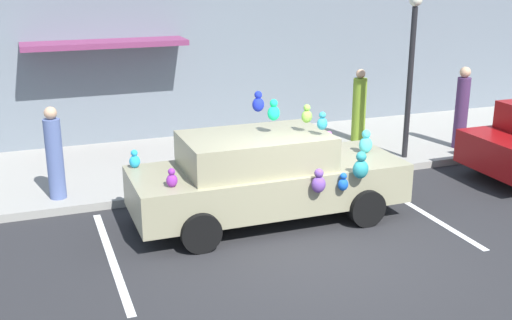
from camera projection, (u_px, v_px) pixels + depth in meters
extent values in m
plane|color=#262628|center=(325.00, 253.00, 9.71)|extent=(60.00, 60.00, 0.00)
cube|color=gray|center=(225.00, 159.00, 14.15)|extent=(24.00, 4.00, 0.15)
cube|color=slate|center=(196.00, 9.00, 15.14)|extent=(24.00, 0.30, 6.40)
cube|color=#722D55|center=(105.00, 43.00, 14.09)|extent=(3.60, 1.10, 0.12)
cube|color=silver|center=(419.00, 210.00, 11.40)|extent=(0.12, 3.60, 0.01)
cube|color=silver|center=(111.00, 257.00, 9.56)|extent=(0.12, 3.60, 0.01)
cube|color=gray|center=(268.00, 184.00, 10.82)|extent=(4.67, 1.69, 0.68)
cube|color=gray|center=(255.00, 151.00, 10.56)|extent=(2.43, 1.49, 0.56)
cylinder|color=black|center=(322.00, 177.00, 12.16)|extent=(0.64, 0.22, 0.64)
cylinder|color=black|center=(366.00, 208.00, 10.65)|extent=(0.64, 0.22, 0.64)
cylinder|color=black|center=(175.00, 196.00, 11.19)|extent=(0.64, 0.22, 0.64)
cylinder|color=black|center=(201.00, 232.00, 9.68)|extent=(0.64, 0.22, 0.64)
ellipsoid|color=#684097|center=(319.00, 185.00, 10.07)|extent=(0.23, 0.19, 0.28)
sphere|color=#684097|center=(319.00, 173.00, 10.02)|extent=(0.15, 0.15, 0.15)
ellipsoid|color=#19F196|center=(274.00, 113.00, 10.43)|extent=(0.21, 0.17, 0.25)
sphere|color=#19F196|center=(274.00, 103.00, 10.38)|extent=(0.13, 0.13, 0.13)
ellipsoid|color=#25A3D3|center=(135.00, 161.00, 10.56)|extent=(0.18, 0.15, 0.22)
sphere|color=#25A3D3|center=(134.00, 153.00, 10.52)|extent=(0.12, 0.12, 0.12)
ellipsoid|color=#87C945|center=(307.00, 116.00, 10.55)|extent=(0.18, 0.15, 0.22)
sphere|color=#87C945|center=(307.00, 108.00, 10.50)|extent=(0.12, 0.12, 0.12)
ellipsoid|color=#E561D0|center=(328.00, 142.00, 11.66)|extent=(0.19, 0.16, 0.23)
sphere|color=#E561D0|center=(329.00, 134.00, 11.61)|extent=(0.12, 0.12, 0.12)
ellipsoid|color=teal|center=(322.00, 124.00, 10.37)|extent=(0.18, 0.15, 0.21)
sphere|color=teal|center=(322.00, 115.00, 10.33)|extent=(0.11, 0.11, 0.11)
ellipsoid|color=#1C2CC3|center=(258.00, 105.00, 11.00)|extent=(0.21, 0.17, 0.25)
sphere|color=#1C2CC3|center=(258.00, 95.00, 10.95)|extent=(0.14, 0.14, 0.14)
ellipsoid|color=#4ACDD8|center=(366.00, 145.00, 11.38)|extent=(0.25, 0.20, 0.29)
sphere|color=#4ACDD8|center=(366.00, 134.00, 11.32)|extent=(0.16, 0.16, 0.16)
ellipsoid|color=blue|center=(343.00, 184.00, 10.26)|extent=(0.18, 0.14, 0.21)
sphere|color=blue|center=(343.00, 176.00, 10.22)|extent=(0.11, 0.11, 0.11)
ellipsoid|color=teal|center=(361.00, 169.00, 10.26)|extent=(0.26, 0.22, 0.31)
sphere|color=teal|center=(361.00, 157.00, 10.19)|extent=(0.17, 0.17, 0.17)
ellipsoid|color=purple|center=(172.00, 181.00, 9.65)|extent=(0.17, 0.14, 0.21)
sphere|color=purple|center=(172.00, 172.00, 9.61)|extent=(0.11, 0.11, 0.11)
cylinder|color=black|center=(485.00, 156.00, 13.53)|extent=(0.64, 0.22, 0.64)
ellipsoid|color=#9E723D|center=(233.00, 159.00, 13.09)|extent=(0.38, 0.32, 0.48)
sphere|color=#9E723D|center=(233.00, 143.00, 12.99)|extent=(0.27, 0.27, 0.27)
sphere|color=#9E723D|center=(229.00, 139.00, 12.93)|extent=(0.11, 0.11, 0.11)
sphere|color=#9E723D|center=(237.00, 138.00, 12.99)|extent=(0.11, 0.11, 0.11)
cylinder|color=black|center=(410.00, 84.00, 13.54)|extent=(0.12, 0.12, 3.25)
sphere|color=#EAEACC|center=(416.00, 0.00, 13.01)|extent=(0.28, 0.28, 0.28)
cylinder|color=#51639A|center=(55.00, 159.00, 11.37)|extent=(0.30, 0.30, 1.48)
sphere|color=tan|center=(50.00, 113.00, 11.11)|extent=(0.23, 0.23, 0.23)
cylinder|color=olive|center=(359.00, 110.00, 15.10)|extent=(0.33, 0.33, 1.51)
sphere|color=tan|center=(361.00, 74.00, 14.85)|extent=(0.22, 0.22, 0.22)
cylinder|color=#482B54|center=(461.00, 113.00, 14.51)|extent=(0.30, 0.30, 1.64)
sphere|color=tan|center=(465.00, 72.00, 14.22)|extent=(0.25, 0.25, 0.25)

